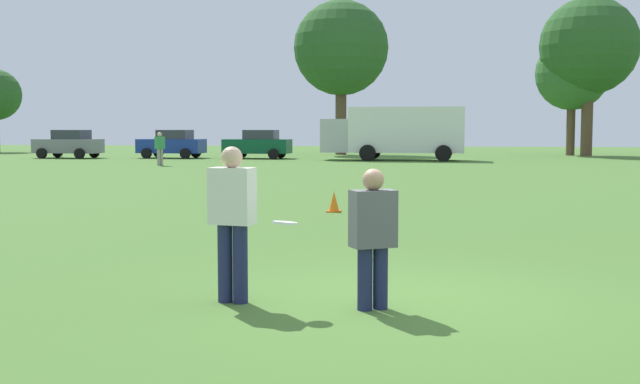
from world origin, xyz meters
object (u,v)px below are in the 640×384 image
object	(u,v)px
frisbee	(285,223)
traffic_cone	(334,202)
box_truck	(396,131)
parked_car_center	(258,144)
bystander_field_marshal	(160,147)
player_defender	(373,232)
player_thrower	(232,215)
parked_car_near_left	(69,144)
parked_car_mid_left	(172,144)

from	to	relation	value
frisbee	traffic_cone	distance (m)	9.77
traffic_cone	box_truck	bearing A→B (deg)	90.60
parked_car_center	bystander_field_marshal	world-z (taller)	parked_car_center
player_defender	frisbee	world-z (taller)	player_defender
parked_car_center	bystander_field_marshal	bearing A→B (deg)	-105.85
player_thrower	parked_car_center	bearing A→B (deg)	103.15
frisbee	box_truck	bearing A→B (deg)	91.68
frisbee	box_truck	size ratio (longest dim) A/B	0.03
parked_car_near_left	parked_car_center	xyz separation A→B (m)	(12.25, 1.21, 0.00)
player_thrower	traffic_cone	size ratio (longest dim) A/B	3.62
parked_car_center	box_truck	size ratio (longest dim) A/B	0.50
player_defender	parked_car_center	bearing A→B (deg)	105.22
parked_car_mid_left	parked_car_center	bearing A→B (deg)	1.26
frisbee	player_thrower	bearing A→B (deg)	159.81
player_thrower	traffic_cone	world-z (taller)	player_thrower
traffic_cone	parked_car_near_left	size ratio (longest dim) A/B	0.11
player_defender	parked_car_center	size ratio (longest dim) A/B	0.36
parked_car_mid_left	frisbee	bearing A→B (deg)	-68.70
frisbee	parked_car_mid_left	xyz separation A→B (m)	(-15.68, 40.21, -0.01)
player_defender	parked_car_mid_left	distance (m)	43.37
player_defender	box_truck	distance (m)	38.88
frisbee	parked_car_mid_left	size ratio (longest dim) A/B	0.06
box_truck	player_thrower	bearing A→B (deg)	-89.26
parked_car_center	bystander_field_marshal	distance (m)	10.32
traffic_cone	parked_car_near_left	xyz separation A→B (m)	(-21.43, 29.41, 0.69)
player_thrower	parked_car_mid_left	bearing A→B (deg)	110.62
parked_car_center	player_thrower	bearing A→B (deg)	-76.85
player_thrower	frisbee	xyz separation A→B (m)	(0.64, -0.24, -0.05)
player_thrower	player_defender	distance (m)	1.58
box_truck	bystander_field_marshal	xyz separation A→B (m)	(-11.69, -8.55, -0.78)
parked_car_mid_left	parked_car_center	size ratio (longest dim) A/B	1.00
player_defender	bystander_field_marshal	xyz separation A→B (m)	(-13.75, 30.26, 0.13)
traffic_cone	player_thrower	bearing A→B (deg)	-88.84
player_thrower	box_truck	bearing A→B (deg)	90.74
player_defender	bystander_field_marshal	distance (m)	33.24
player_thrower	frisbee	size ratio (longest dim) A/B	6.38
frisbee	parked_car_center	world-z (taller)	parked_car_center
parked_car_center	frisbee	bearing A→B (deg)	-76.06
player_thrower	parked_car_mid_left	distance (m)	42.71
frisbee	bystander_field_marshal	world-z (taller)	bystander_field_marshal
frisbee	parked_car_near_left	xyz separation A→B (m)	(-22.26, 39.12, -0.01)
traffic_cone	frisbee	bearing A→B (deg)	-85.10
player_defender	parked_car_center	distance (m)	41.65
player_thrower	box_truck	world-z (taller)	box_truck
player_thrower	bystander_field_marshal	bearing A→B (deg)	112.00
player_defender	parked_car_near_left	xyz separation A→B (m)	(-23.19, 38.97, 0.08)
player_thrower	parked_car_center	distance (m)	41.18
bystander_field_marshal	parked_car_center	bearing A→B (deg)	74.15
frisbee	traffic_cone	xyz separation A→B (m)	(-0.83, 9.71, -0.71)
player_thrower	parked_car_mid_left	world-z (taller)	parked_car_mid_left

